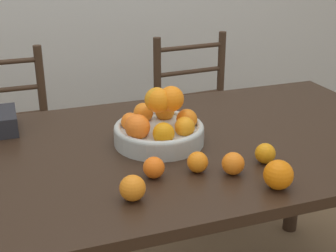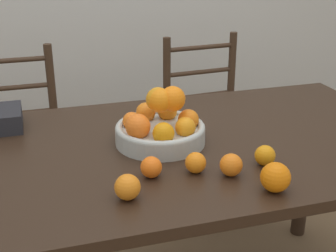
% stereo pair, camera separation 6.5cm
% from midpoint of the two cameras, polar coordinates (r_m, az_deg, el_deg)
% --- Properties ---
extents(dining_table, '(1.58, 0.92, 0.76)m').
position_cam_midpoint_polar(dining_table, '(1.61, 4.14, -5.17)').
color(dining_table, black).
rests_on(dining_table, ground_plane).
extents(fruit_bowl, '(0.30, 0.30, 0.19)m').
position_cam_midpoint_polar(fruit_bowl, '(1.53, 0.31, 0.05)').
color(fruit_bowl, '#B2B7B2').
rests_on(fruit_bowl, dining_table).
extents(orange_loose_0, '(0.08, 0.08, 0.08)m').
position_cam_midpoint_polar(orange_loose_0, '(1.29, 14.39, -6.09)').
color(orange_loose_0, orange).
rests_on(orange_loose_0, dining_table).
extents(orange_loose_1, '(0.06, 0.06, 0.06)m').
position_cam_midpoint_polar(orange_loose_1, '(1.35, 4.76, -4.49)').
color(orange_loose_1, orange).
rests_on(orange_loose_1, dining_table).
extents(orange_loose_2, '(0.06, 0.06, 0.06)m').
position_cam_midpoint_polar(orange_loose_2, '(1.43, 13.02, -3.53)').
color(orange_loose_2, orange).
rests_on(orange_loose_2, dining_table).
extents(orange_loose_3, '(0.07, 0.07, 0.07)m').
position_cam_midpoint_polar(orange_loose_3, '(1.22, -3.43, -7.47)').
color(orange_loose_3, orange).
rests_on(orange_loose_3, dining_table).
extents(orange_loose_4, '(0.07, 0.07, 0.07)m').
position_cam_midpoint_polar(orange_loose_4, '(1.35, 9.08, -4.72)').
color(orange_loose_4, orange).
rests_on(orange_loose_4, dining_table).
extents(orange_loose_5, '(0.06, 0.06, 0.06)m').
position_cam_midpoint_polar(orange_loose_5, '(1.32, -0.65, -5.06)').
color(orange_loose_5, orange).
rests_on(orange_loose_5, dining_table).
extents(chair_left, '(0.42, 0.40, 0.92)m').
position_cam_midpoint_polar(chair_left, '(2.32, -17.09, -2.87)').
color(chair_left, '#382619').
rests_on(chair_left, ground_plane).
extents(chair_right, '(0.45, 0.43, 0.92)m').
position_cam_midpoint_polar(chair_right, '(2.48, 5.86, -0.23)').
color(chair_right, '#382619').
rests_on(chair_right, ground_plane).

